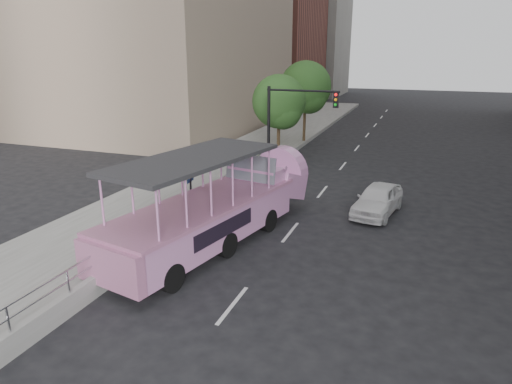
# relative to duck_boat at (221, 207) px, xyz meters

# --- Properties ---
(ground) EXTENTS (160.00, 160.00, 0.00)m
(ground) POSITION_rel_duck_boat_xyz_m (1.39, -2.41, -1.34)
(ground) COLOR black
(sidewalk) EXTENTS (5.50, 80.00, 0.30)m
(sidewalk) POSITION_rel_duck_boat_xyz_m (-4.36, 7.59, -1.19)
(sidewalk) COLOR #A2A29C
(sidewalk) RESTS_ON ground
(kerb_wall) EXTENTS (0.24, 30.00, 0.36)m
(kerb_wall) POSITION_rel_duck_boat_xyz_m (-1.73, -0.41, -0.86)
(kerb_wall) COLOR #9C9C97
(kerb_wall) RESTS_ON sidewalk
(guardrail) EXTENTS (0.07, 22.00, 0.71)m
(guardrail) POSITION_rel_duck_boat_xyz_m (-1.73, -0.41, -0.20)
(guardrail) COLOR silver
(guardrail) RESTS_ON kerb_wall
(duck_boat) EXTENTS (4.73, 11.19, 3.62)m
(duck_boat) POSITION_rel_duck_boat_xyz_m (0.00, 0.00, 0.00)
(duck_boat) COLOR black
(duck_boat) RESTS_ON ground
(car) EXTENTS (2.28, 4.22, 1.37)m
(car) POSITION_rel_duck_boat_xyz_m (5.46, 5.15, -0.66)
(car) COLOR white
(car) RESTS_ON ground
(parking_sign) EXTENTS (0.11, 0.68, 3.02)m
(parking_sign) POSITION_rel_duck_boat_xyz_m (-1.61, 0.59, 0.53)
(parking_sign) COLOR black
(parking_sign) RESTS_ON ground
(traffic_signal) EXTENTS (4.20, 0.32, 5.20)m
(traffic_signal) POSITION_rel_duck_boat_xyz_m (-0.31, 10.09, 2.16)
(traffic_signal) COLOR black
(traffic_signal) RESTS_ON ground
(street_tree_near) EXTENTS (3.52, 3.52, 5.72)m
(street_tree_near) POSITION_rel_duck_boat_xyz_m (-1.91, 13.52, 2.48)
(street_tree_near) COLOR #3E2D1C
(street_tree_near) RESTS_ON ground
(street_tree_far) EXTENTS (3.97, 3.97, 6.45)m
(street_tree_far) POSITION_rel_duck_boat_xyz_m (-1.71, 19.52, 2.96)
(street_tree_far) COLOR #3E2D1C
(street_tree_far) RESTS_ON ground
(midrise_brick) EXTENTS (18.00, 16.00, 26.00)m
(midrise_brick) POSITION_rel_duck_boat_xyz_m (-16.61, 45.59, 11.66)
(midrise_brick) COLOR brown
(midrise_brick) RESTS_ON ground
(midrise_stone_b) EXTENTS (16.00, 14.00, 20.00)m
(midrise_stone_b) POSITION_rel_duck_boat_xyz_m (-14.61, 61.59, 8.66)
(midrise_stone_b) COLOR gray
(midrise_stone_b) RESTS_ON ground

